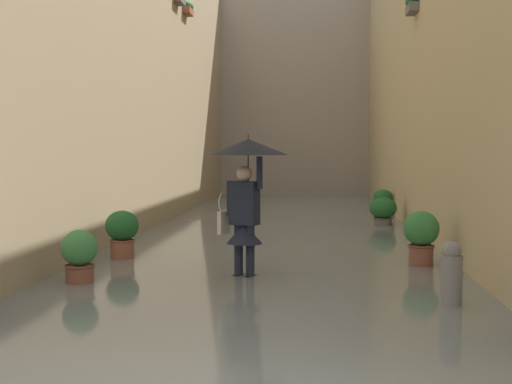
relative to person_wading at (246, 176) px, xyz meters
The scene contains 12 objects.
ground_plane 6.45m from the person_wading, 91.69° to the right, with size 60.56×60.56×0.00m, color #605B56.
flood_water 6.44m from the person_wading, 91.69° to the right, with size 6.52×30.22×0.10m, color slate.
building_facade_left 7.87m from the person_wading, 122.16° to the right, with size 2.04×28.22×8.24m.
building_facade_right 7.77m from the person_wading, 60.34° to the right, with size 2.04×28.22×8.68m.
building_facade_far 19.46m from the person_wading, 90.55° to the right, with size 9.32×1.80×8.02m, color #A89989.
person_wading is the anchor object (origin of this frame).
potted_plant_near_left 7.59m from the person_wading, 109.63° to the right, with size 0.64×0.64×0.74m.
potted_plant_mid_left 2.92m from the person_wading, 156.14° to the right, with size 0.53×0.53×0.91m.
potted_plant_far_right 2.46m from the person_wading, 17.64° to the left, with size 0.47×0.47×0.79m.
potted_plant_mid_right 2.76m from the person_wading, 34.70° to the right, with size 0.53×0.53×0.86m.
potted_plant_far_left 10.08m from the person_wading, 106.01° to the right, with size 0.52×0.52×0.78m.
mooring_bollard 3.19m from the person_wading, 144.40° to the left, with size 0.24×0.24×0.82m.
Camera 1 is at (-0.72, 4.14, 1.82)m, focal length 51.55 mm.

